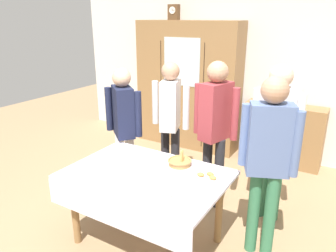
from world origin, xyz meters
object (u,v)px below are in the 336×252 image
at_px(book_stack, 287,101).
at_px(person_behind_table_left, 275,129).
at_px(tea_cup_far_left, 167,196).
at_px(person_behind_table_right, 170,114).
at_px(tea_cup_near_left, 127,162).
at_px(bookshelf_low, 283,134).
at_px(person_beside_shelf, 124,121).
at_px(tea_cup_front_edge, 178,182).
at_px(spoon_center, 122,186).
at_px(bread_basket, 180,162).
at_px(person_near_right_end, 215,121).
at_px(tea_cup_near_right, 112,152).
at_px(pastry_plate, 207,178).
at_px(tea_cup_back_edge, 164,170).
at_px(spoon_near_left, 108,161).
at_px(tea_cup_center, 158,157).
at_px(person_by_cabinet, 268,152).
at_px(mantel_clock, 174,12).
at_px(spoon_mid_right, 151,184).
at_px(wall_cabinet, 188,85).
at_px(dining_table, 144,185).

relative_size(book_stack, person_behind_table_left, 0.11).
height_order(tea_cup_far_left, person_behind_table_right, person_behind_table_right).
bearing_deg(tea_cup_far_left, tea_cup_near_left, 152.62).
relative_size(bookshelf_low, person_beside_shelf, 0.72).
bearing_deg(tea_cup_front_edge, spoon_center, -145.84).
xyz_separation_m(bread_basket, person_near_right_end, (0.09, 0.65, 0.25)).
height_order(tea_cup_near_right, pastry_plate, tea_cup_near_right).
xyz_separation_m(tea_cup_back_edge, spoon_near_left, (-0.60, -0.09, -0.02)).
height_order(tea_cup_near_left, tea_cup_back_edge, same).
relative_size(tea_cup_near_right, pastry_plate, 0.46).
xyz_separation_m(book_stack, tea_cup_center, (-0.78, -2.29, -0.18)).
bearing_deg(bread_basket, bookshelf_low, 77.13).
bearing_deg(person_by_cabinet, person_near_right_end, 143.30).
height_order(tea_cup_near_left, spoon_center, tea_cup_near_left).
distance_m(mantel_clock, tea_cup_center, 2.88).
relative_size(book_stack, spoon_near_left, 1.58).
bearing_deg(bread_basket, person_by_cabinet, 7.66).
bearing_deg(pastry_plate, bread_basket, 160.03).
height_order(book_stack, person_beside_shelf, person_beside_shelf).
height_order(tea_cup_near_left, bread_basket, bread_basket).
relative_size(tea_cup_front_edge, spoon_center, 1.09).
relative_size(bookshelf_low, person_behind_table_left, 0.67).
bearing_deg(person_beside_shelf, person_behind_table_right, 49.37).
distance_m(tea_cup_center, pastry_plate, 0.62).
relative_size(spoon_mid_right, person_beside_shelf, 0.07).
xyz_separation_m(bookshelf_low, spoon_mid_right, (-0.55, -2.76, 0.31)).
xyz_separation_m(book_stack, person_beside_shelf, (-1.47, -1.96, -0.01)).
bearing_deg(pastry_plate, wall_cabinet, 121.22).
distance_m(mantel_clock, bookshelf_low, 2.58).
xyz_separation_m(mantel_clock, spoon_center, (1.14, -2.86, -1.45)).
bearing_deg(mantel_clock, spoon_near_left, -74.46).
relative_size(tea_cup_far_left, person_behind_table_right, 0.08).
distance_m(mantel_clock, tea_cup_far_left, 3.54).
height_order(mantel_clock, tea_cup_back_edge, mantel_clock).
distance_m(mantel_clock, spoon_mid_right, 3.35).
bearing_deg(pastry_plate, spoon_mid_right, -137.72).
relative_size(bookshelf_low, spoon_mid_right, 9.63).
bearing_deg(tea_cup_near_right, person_beside_shelf, 114.02).
relative_size(tea_cup_near_left, person_near_right_end, 0.08).
bearing_deg(mantel_clock, person_beside_shelf, -77.81).
relative_size(tea_cup_near_left, person_beside_shelf, 0.08).
relative_size(dining_table, pastry_plate, 5.30).
distance_m(tea_cup_front_edge, tea_cup_center, 0.56).
relative_size(tea_cup_back_edge, person_behind_table_right, 0.08).
bearing_deg(spoon_mid_right, tea_cup_near_left, 153.01).
bearing_deg(tea_cup_near_right, dining_table, -20.82).
distance_m(tea_cup_center, tea_cup_back_edge, 0.29).
relative_size(book_stack, person_near_right_end, 0.11).
bearing_deg(spoon_center, tea_cup_back_edge, 68.00).
xyz_separation_m(mantel_clock, book_stack, (1.89, 0.05, -1.24)).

